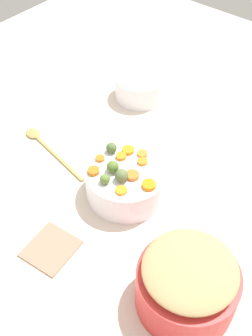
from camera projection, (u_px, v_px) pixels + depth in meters
name	position (u px, v px, depth m)	size (l,w,h in m)	color
tabletop	(143.00, 201.00, 1.28)	(2.40, 2.40, 0.02)	beige
serving_bowl_carrots	(126.00, 182.00, 1.25)	(0.24, 0.24, 0.10)	white
metal_pot	(186.00, 288.00, 1.00)	(0.24, 0.24, 0.13)	red
stuffing_mound	(190.00, 270.00, 0.94)	(0.22, 0.22, 0.04)	tan
carrot_slice_0	(142.00, 154.00, 1.26)	(0.03, 0.03, 0.01)	orange
carrot_slice_1	(121.00, 156.00, 1.25)	(0.03, 0.03, 0.01)	orange
carrot_slice_2	(143.00, 161.00, 1.23)	(0.03, 0.03, 0.01)	orange
carrot_slice_3	(100.00, 158.00, 1.24)	(0.03, 0.03, 0.01)	orange
carrot_slice_4	(128.00, 150.00, 1.27)	(0.04, 0.04, 0.01)	orange
carrot_slice_5	(132.00, 175.00, 1.20)	(0.04, 0.04, 0.01)	orange
carrot_slice_6	(149.00, 185.00, 1.17)	(0.04, 0.04, 0.01)	orange
carrot_slice_7	(121.00, 190.00, 1.16)	(0.03, 0.03, 0.01)	orange
carrot_slice_8	(94.00, 171.00, 1.21)	(0.03, 0.03, 0.01)	orange
brussels_sprout_0	(111.00, 148.00, 1.26)	(0.03, 0.03, 0.03)	#4F6C38
brussels_sprout_1	(113.00, 167.00, 1.20)	(0.04, 0.04, 0.04)	#5A7730
brussels_sprout_2	(122.00, 175.00, 1.18)	(0.04, 0.04, 0.04)	#5D7041
brussels_sprout_3	(105.00, 179.00, 1.17)	(0.03, 0.03, 0.03)	#5A7C35
wooden_spoon	(43.00, 143.00, 1.43)	(0.08, 0.32, 0.01)	#A88E4C
casserole_dish	(140.00, 87.00, 1.59)	(0.19, 0.19, 0.09)	white
dish_towel	(51.00, 249.00, 1.15)	(0.13, 0.12, 0.01)	tan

